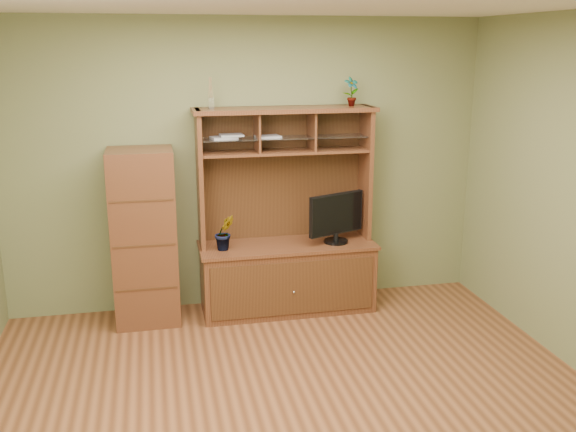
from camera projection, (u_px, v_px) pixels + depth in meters
name	position (u px, v px, depth m)	size (l,w,h in m)	color
room	(295.00, 221.00, 4.12)	(4.54, 4.04, 2.74)	#593019
media_hutch	(287.00, 256.00, 6.03)	(1.66, 0.61, 1.90)	#402312
monitor	(336.00, 217.00, 5.95)	(0.57, 0.27, 0.47)	black
orchid_plant	(225.00, 232.00, 5.76)	(0.18, 0.14, 0.32)	#2F5D20
top_plant	(351.00, 91.00, 5.84)	(0.14, 0.09, 0.26)	#2D6724
reed_diffuser	(211.00, 96.00, 5.59)	(0.06, 0.06, 0.28)	silver
magazines	(240.00, 137.00, 5.73)	(0.64, 0.20, 0.04)	#A8A8AD
side_cabinet	(144.00, 237.00, 5.70)	(0.56, 0.51, 1.58)	#402312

